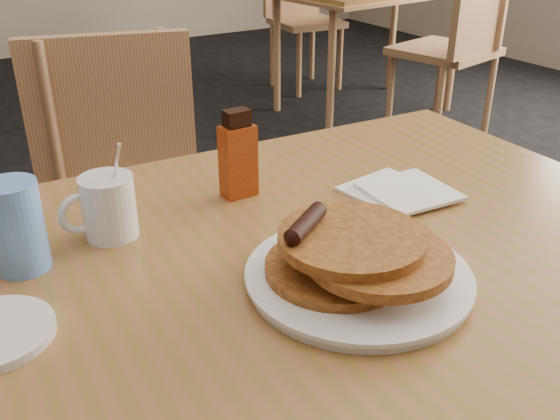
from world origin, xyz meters
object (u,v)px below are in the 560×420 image
(pancake_plate, at_px, (358,264))
(coffee_mug, at_px, (107,206))
(chair_neighbor_far, at_px, (299,5))
(blue_tumbler, at_px, (17,227))
(main_table, at_px, (282,277))
(chair_main_far, at_px, (132,189))
(chair_neighbor_near, at_px, (461,32))
(syrup_bottle, at_px, (238,157))

(pancake_plate, relative_size, coffee_mug, 2.00)
(chair_neighbor_far, bearing_deg, blue_tumbler, -123.55)
(chair_neighbor_far, relative_size, pancake_plate, 3.04)
(main_table, distance_m, blue_tumbler, 0.38)
(chair_main_far, height_order, pancake_plate, chair_main_far)
(main_table, bearing_deg, coffee_mug, 136.03)
(main_table, xyz_separation_m, chair_neighbor_near, (2.06, 1.59, -0.11))
(pancake_plate, distance_m, blue_tumbler, 0.47)
(pancake_plate, bearing_deg, blue_tumbler, 143.28)
(main_table, height_order, coffee_mug, coffee_mug)
(coffee_mug, relative_size, syrup_bottle, 0.99)
(main_table, bearing_deg, pancake_plate, -68.51)
(chair_main_far, relative_size, blue_tumbler, 7.09)
(chair_neighbor_near, bearing_deg, chair_neighbor_far, 78.74)
(pancake_plate, bearing_deg, chair_main_far, 91.45)
(chair_neighbor_near, height_order, pancake_plate, chair_neighbor_near)
(syrup_bottle, bearing_deg, main_table, -104.04)
(chair_neighbor_far, distance_m, pancake_plate, 3.74)
(chair_main_far, relative_size, pancake_plate, 3.02)
(chair_neighbor_far, xyz_separation_m, blue_tumbler, (-2.36, -2.88, 0.26))
(chair_main_far, xyz_separation_m, syrup_bottle, (0.02, -0.55, 0.27))
(chair_neighbor_near, xyz_separation_m, blue_tumbler, (-2.39, -1.43, 0.21))
(chair_main_far, relative_size, chair_neighbor_far, 0.99)
(syrup_bottle, bearing_deg, coffee_mug, -176.26)
(chair_neighbor_far, bearing_deg, pancake_plate, -116.41)
(chair_neighbor_far, xyz_separation_m, syrup_bottle, (-1.99, -2.83, 0.27))
(main_table, xyz_separation_m, pancake_plate, (0.05, -0.12, 0.07))
(chair_neighbor_near, bearing_deg, syrup_bottle, -157.86)
(coffee_mug, bearing_deg, pancake_plate, -46.87)
(chair_main_far, distance_m, chair_neighbor_near, 2.20)
(syrup_bottle, bearing_deg, pancake_plate, -91.88)
(pancake_plate, xyz_separation_m, blue_tumbler, (-0.37, 0.28, 0.03))
(main_table, distance_m, pancake_plate, 0.14)
(coffee_mug, bearing_deg, blue_tumbler, -163.72)
(pancake_plate, bearing_deg, syrup_bottle, 90.32)
(main_table, height_order, chair_main_far, chair_main_far)
(main_table, relative_size, syrup_bottle, 8.97)
(pancake_plate, relative_size, blue_tumbler, 2.35)
(blue_tumbler, bearing_deg, chair_neighbor_near, 30.89)
(chair_neighbor_near, bearing_deg, chair_main_far, -170.10)
(chair_neighbor_near, relative_size, pancake_plate, 3.31)
(main_table, xyz_separation_m, blue_tumbler, (-0.33, 0.16, 0.10))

